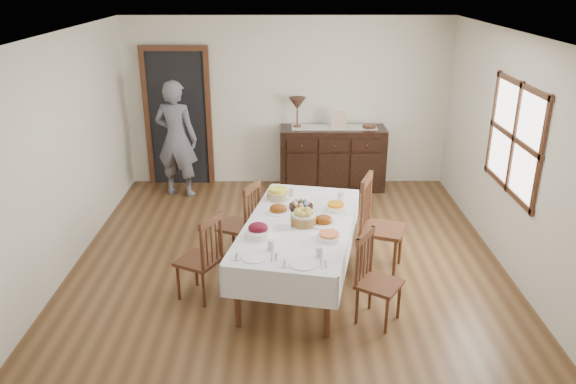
{
  "coord_description": "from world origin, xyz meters",
  "views": [
    {
      "loc": [
        -0.02,
        -5.61,
        3.2
      ],
      "look_at": [
        0.0,
        0.1,
        0.95
      ],
      "focal_mm": 35.0,
      "sensor_mm": 36.0,
      "label": 1
    }
  ],
  "objects_px": {
    "chair_left_near": "(202,257)",
    "chair_right_near": "(375,278)",
    "dining_table": "(299,230)",
    "person": "(176,135)",
    "chair_left_far": "(242,222)",
    "table_lamp": "(297,104)",
    "sideboard": "(332,158)",
    "chair_right_far": "(378,223)"
  },
  "relations": [
    {
      "from": "chair_left_near",
      "to": "chair_right_near",
      "type": "bearing_deg",
      "value": 103.65
    },
    {
      "from": "chair_right_near",
      "to": "chair_left_near",
      "type": "bearing_deg",
      "value": 109.02
    },
    {
      "from": "dining_table",
      "to": "person",
      "type": "height_order",
      "value": "person"
    },
    {
      "from": "chair_left_far",
      "to": "person",
      "type": "relative_size",
      "value": 0.52
    },
    {
      "from": "dining_table",
      "to": "table_lamp",
      "type": "height_order",
      "value": "table_lamp"
    },
    {
      "from": "chair_left_near",
      "to": "chair_left_far",
      "type": "bearing_deg",
      "value": -176.84
    },
    {
      "from": "person",
      "to": "table_lamp",
      "type": "height_order",
      "value": "person"
    },
    {
      "from": "sideboard",
      "to": "chair_left_near",
      "type": "bearing_deg",
      "value": -116.16
    },
    {
      "from": "person",
      "to": "table_lamp",
      "type": "relative_size",
      "value": 4.08
    },
    {
      "from": "chair_right_far",
      "to": "chair_left_near",
      "type": "bearing_deg",
      "value": 128.56
    },
    {
      "from": "chair_right_far",
      "to": "person",
      "type": "height_order",
      "value": "person"
    },
    {
      "from": "chair_right_near",
      "to": "person",
      "type": "distance_m",
      "value": 4.19
    },
    {
      "from": "dining_table",
      "to": "chair_right_far",
      "type": "relative_size",
      "value": 2.1
    },
    {
      "from": "chair_left_far",
      "to": "sideboard",
      "type": "relative_size",
      "value": 0.61
    },
    {
      "from": "chair_right_near",
      "to": "table_lamp",
      "type": "relative_size",
      "value": 1.98
    },
    {
      "from": "chair_right_near",
      "to": "person",
      "type": "xyz_separation_m",
      "value": [
        -2.48,
        3.35,
        0.48
      ]
    },
    {
      "from": "chair_left_near",
      "to": "sideboard",
      "type": "distance_m",
      "value": 3.59
    },
    {
      "from": "chair_left_far",
      "to": "sideboard",
      "type": "height_order",
      "value": "chair_left_far"
    },
    {
      "from": "sideboard",
      "to": "chair_right_far",
      "type": "bearing_deg",
      "value": -83.19
    },
    {
      "from": "chair_left_far",
      "to": "chair_right_far",
      "type": "xyz_separation_m",
      "value": [
        1.54,
        -0.18,
        0.06
      ]
    },
    {
      "from": "chair_right_far",
      "to": "sideboard",
      "type": "height_order",
      "value": "chair_right_far"
    },
    {
      "from": "sideboard",
      "to": "table_lamp",
      "type": "bearing_deg",
      "value": 175.46
    },
    {
      "from": "sideboard",
      "to": "person",
      "type": "distance_m",
      "value": 2.41
    },
    {
      "from": "sideboard",
      "to": "table_lamp",
      "type": "height_order",
      "value": "table_lamp"
    },
    {
      "from": "chair_left_far",
      "to": "person",
      "type": "bearing_deg",
      "value": -129.28
    },
    {
      "from": "dining_table",
      "to": "sideboard",
      "type": "xyz_separation_m",
      "value": [
        0.58,
        2.94,
        -0.16
      ]
    },
    {
      "from": "chair_left_near",
      "to": "sideboard",
      "type": "height_order",
      "value": "sideboard"
    },
    {
      "from": "chair_left_near",
      "to": "sideboard",
      "type": "relative_size",
      "value": 0.58
    },
    {
      "from": "chair_left_far",
      "to": "chair_right_near",
      "type": "xyz_separation_m",
      "value": [
        1.36,
        -1.21,
        -0.04
      ]
    },
    {
      "from": "chair_left_far",
      "to": "chair_right_far",
      "type": "height_order",
      "value": "chair_right_far"
    },
    {
      "from": "dining_table",
      "to": "chair_right_near",
      "type": "bearing_deg",
      "value": -32.36
    },
    {
      "from": "chair_left_far",
      "to": "chair_right_near",
      "type": "distance_m",
      "value": 1.82
    },
    {
      "from": "person",
      "to": "table_lamp",
      "type": "distance_m",
      "value": 1.87
    },
    {
      "from": "dining_table",
      "to": "sideboard",
      "type": "relative_size",
      "value": 1.43
    },
    {
      "from": "chair_left_far",
      "to": "chair_left_near",
      "type": "bearing_deg",
      "value": -0.9
    },
    {
      "from": "sideboard",
      "to": "table_lamp",
      "type": "relative_size",
      "value": 3.51
    },
    {
      "from": "chair_left_near",
      "to": "person",
      "type": "relative_size",
      "value": 0.5
    },
    {
      "from": "chair_left_far",
      "to": "sideboard",
      "type": "bearing_deg",
      "value": 176.15
    },
    {
      "from": "dining_table",
      "to": "table_lamp",
      "type": "distance_m",
      "value": 3.06
    },
    {
      "from": "chair_left_near",
      "to": "table_lamp",
      "type": "distance_m",
      "value": 3.53
    },
    {
      "from": "chair_left_far",
      "to": "chair_right_near",
      "type": "bearing_deg",
      "value": 71.35
    },
    {
      "from": "sideboard",
      "to": "chair_right_near",
      "type": "bearing_deg",
      "value": -87.93
    }
  ]
}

